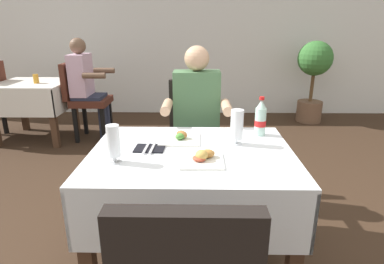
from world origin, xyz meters
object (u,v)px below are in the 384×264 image
chair_far_diner_seat (194,133)px  main_dining_table (192,178)px  plate_near_camera (202,158)px  cola_bottle_primary (261,119)px  background_dining_table (35,97)px  background_table_tumbler (36,79)px  beer_glass_middle (237,127)px  background_chair_right (84,96)px  seated_diner_far (197,118)px  beer_glass_left (114,143)px  plate_far_diner (180,138)px  background_patron (86,84)px  napkin_cutlery_set (150,148)px  potted_plant_corner (314,73)px

chair_far_diner_seat → main_dining_table: bearing=-90.0°
plate_near_camera → cola_bottle_primary: 0.58m
main_dining_table → background_dining_table: bearing=132.1°
background_table_tumbler → beer_glass_middle: bearing=-43.1°
main_dining_table → beer_glass_middle: size_ratio=5.40×
background_chair_right → background_dining_table: bearing=-180.0°
main_dining_table → seated_diner_far: 0.74m
chair_far_diner_seat → beer_glass_left: 1.11m
plate_far_diner → background_table_tumbler: bearing=133.0°
background_dining_table → background_patron: (0.67, 0.00, 0.17)m
plate_far_diner → background_dining_table: 2.84m
beer_glass_left → background_dining_table: (-1.62, 2.40, -0.30)m
napkin_cutlery_set → background_table_tumbler: background_table_tumbler is taller
background_patron → beer_glass_left: bearing=-68.4°
plate_far_diner → seated_diner_far: bearing=79.7°
plate_far_diner → background_table_tumbler: 2.72m
napkin_cutlery_set → main_dining_table: bearing=-6.3°
beer_glass_middle → background_dining_table: 3.13m
chair_far_diner_seat → background_chair_right: 1.97m
seated_diner_far → potted_plant_corner: (1.70, 2.33, 0.03)m
beer_glass_middle → background_table_tumbler: (-2.19, 2.05, -0.05)m
beer_glass_middle → background_dining_table: bearing=137.1°
seated_diner_far → background_chair_right: bearing=133.2°
napkin_cutlery_set → background_dining_table: size_ratio=0.23×
chair_far_diner_seat → cola_bottle_primary: 0.75m
beer_glass_left → background_dining_table: size_ratio=0.24×
cola_bottle_primary → background_table_tumbler: bearing=141.5°
chair_far_diner_seat → beer_glass_middle: (0.26, -0.72, 0.28)m
plate_near_camera → background_chair_right: size_ratio=0.23×
seated_diner_far → beer_glass_left: 0.99m
main_dining_table → background_dining_table: size_ratio=1.37×
cola_bottle_primary → plate_far_diner: bearing=-168.1°
napkin_cutlery_set → beer_glass_middle: bearing=9.8°
main_dining_table → beer_glass_left: size_ratio=5.66×
background_chair_right → potted_plant_corner: size_ratio=0.81×
chair_far_diner_seat → napkin_cutlery_set: (-0.24, -0.81, 0.18)m
seated_diner_far → napkin_cutlery_set: size_ratio=6.56×
beer_glass_middle → main_dining_table: bearing=-156.6°
beer_glass_middle → cola_bottle_primary: cola_bottle_primary is taller
beer_glass_middle → potted_plant_corner: 3.29m
background_patron → background_table_tumbler: 0.59m
potted_plant_corner → main_dining_table: bearing=-119.4°
chair_far_diner_seat → plate_near_camera: (0.06, -0.98, 0.19)m
beer_glass_middle → chair_far_diner_seat: bearing=110.1°
napkin_cutlery_set → cola_bottle_primary: bearing=21.0°
background_chair_right → plate_near_camera: bearing=-58.6°
main_dining_table → napkin_cutlery_set: (-0.24, 0.03, 0.17)m
beer_glass_left → background_chair_right: bearing=112.6°
main_dining_table → napkin_cutlery_set: 0.30m
chair_far_diner_seat → background_dining_table: (-2.02, 1.40, -0.02)m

